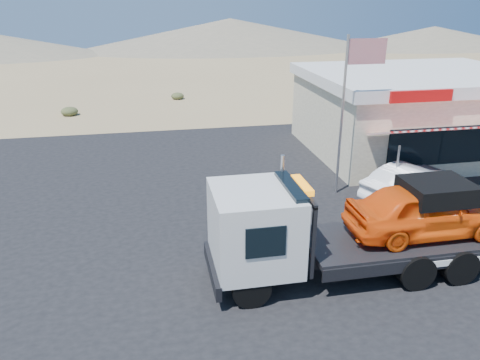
# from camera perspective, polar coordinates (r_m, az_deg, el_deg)

# --- Properties ---
(ground) EXTENTS (120.00, 120.00, 0.00)m
(ground) POSITION_cam_1_polar(r_m,az_deg,el_deg) (13.75, 0.20, -10.38)
(ground) COLOR #967C55
(ground) RESTS_ON ground
(asphalt_lot) EXTENTS (32.00, 24.00, 0.02)m
(asphalt_lot) POSITION_cam_1_polar(r_m,az_deg,el_deg) (16.72, 4.91, -4.25)
(asphalt_lot) COLOR black
(asphalt_lot) RESTS_ON ground
(tow_truck) EXTENTS (8.46, 2.51, 2.83)m
(tow_truck) POSITION_cam_1_polar(r_m,az_deg,el_deg) (13.12, 14.10, -5.14)
(tow_truck) COLOR black
(tow_truck) RESTS_ON asphalt_lot
(white_sedan) EXTENTS (4.47, 2.93, 1.39)m
(white_sedan) POSITION_cam_1_polar(r_m,az_deg,el_deg) (18.70, 20.25, -0.35)
(white_sedan) COLOR silver
(white_sedan) RESTS_ON asphalt_lot
(jerky_store) EXTENTS (10.40, 9.97, 3.90)m
(jerky_store) POSITION_cam_1_polar(r_m,az_deg,el_deg) (24.66, 20.62, 7.85)
(jerky_store) COLOR #BEAF8F
(jerky_store) RESTS_ON asphalt_lot
(flagpole) EXTENTS (1.55, 0.10, 6.00)m
(flagpole) POSITION_cam_1_polar(r_m,az_deg,el_deg) (17.85, 13.18, 9.69)
(flagpole) COLOR #99999E
(flagpole) RESTS_ON asphalt_lot
(distant_hills) EXTENTS (126.00, 48.00, 4.20)m
(distant_hills) POSITION_cam_1_polar(r_m,az_deg,el_deg) (67.20, -18.26, 16.00)
(distant_hills) COLOR #726B59
(distant_hills) RESTS_ON ground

